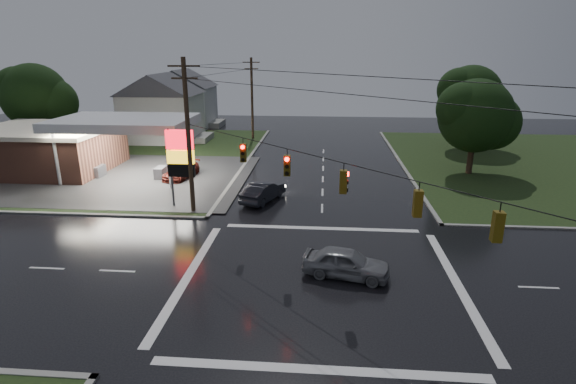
# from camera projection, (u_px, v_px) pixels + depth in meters

# --- Properties ---
(ground) EXTENTS (120.00, 120.00, 0.00)m
(ground) POSITION_uv_depth(u_px,v_px,m) (320.00, 279.00, 23.47)
(ground) COLOR black
(ground) RESTS_ON ground
(grass_nw) EXTENTS (36.00, 36.00, 0.08)m
(grass_nw) POSITION_uv_depth(u_px,v_px,m) (90.00, 156.00, 50.15)
(grass_nw) COLOR #1D3015
(grass_nw) RESTS_ON ground
(grass_ne) EXTENTS (36.00, 36.00, 0.08)m
(grass_ne) POSITION_uv_depth(u_px,v_px,m) (576.00, 166.00, 46.16)
(grass_ne) COLOR #1D3015
(grass_ne) RESTS_ON ground
(gas_station) EXTENTS (26.20, 18.00, 5.60)m
(gas_station) POSITION_uv_depth(u_px,v_px,m) (58.00, 146.00, 43.38)
(gas_station) COLOR #2D2D2D
(gas_station) RESTS_ON ground
(pylon_sign) EXTENTS (2.00, 0.35, 6.00)m
(pylon_sign) POSITION_uv_depth(u_px,v_px,m) (181.00, 155.00, 33.04)
(pylon_sign) COLOR #59595E
(pylon_sign) RESTS_ON ground
(utility_pole_nw) EXTENTS (2.20, 0.32, 11.00)m
(utility_pole_nw) POSITION_uv_depth(u_px,v_px,m) (188.00, 135.00, 31.49)
(utility_pole_nw) COLOR #382619
(utility_pole_nw) RESTS_ON ground
(utility_pole_n) EXTENTS (2.20, 0.32, 10.50)m
(utility_pole_n) POSITION_uv_depth(u_px,v_px,m) (252.00, 97.00, 58.64)
(utility_pole_n) COLOR #382619
(utility_pole_n) RESTS_ON ground
(traffic_signals) EXTENTS (26.87, 26.87, 1.47)m
(traffic_signals) POSITION_uv_depth(u_px,v_px,m) (324.00, 158.00, 21.49)
(traffic_signals) COLOR black
(traffic_signals) RESTS_ON ground
(house_near) EXTENTS (11.05, 8.48, 8.60)m
(house_near) POSITION_uv_depth(u_px,v_px,m) (162.00, 107.00, 57.94)
(house_near) COLOR silver
(house_near) RESTS_ON ground
(house_far) EXTENTS (11.05, 8.48, 8.60)m
(house_far) POSITION_uv_depth(u_px,v_px,m) (183.00, 97.00, 69.42)
(house_far) COLOR silver
(house_far) RESTS_ON ground
(tree_nw_behind) EXTENTS (8.93, 7.60, 10.00)m
(tree_nw_behind) POSITION_uv_depth(u_px,v_px,m) (36.00, 97.00, 52.69)
(tree_nw_behind) COLOR black
(tree_nw_behind) RESTS_ON ground
(tree_ne_near) EXTENTS (7.99, 6.80, 8.98)m
(tree_ne_near) POSITION_uv_depth(u_px,v_px,m) (477.00, 116.00, 41.59)
(tree_ne_near) COLOR black
(tree_ne_near) RESTS_ON ground
(tree_ne_far) EXTENTS (8.46, 7.20, 9.80)m
(tree_ne_far) POSITION_uv_depth(u_px,v_px,m) (471.00, 97.00, 52.57)
(tree_ne_far) COLOR black
(tree_ne_far) RESTS_ON ground
(car_north) EXTENTS (3.27, 5.05, 1.57)m
(car_north) POSITION_uv_depth(u_px,v_px,m) (263.00, 191.00, 35.34)
(car_north) COLOR black
(car_north) RESTS_ON ground
(car_crossing) EXTENTS (4.85, 2.78, 1.55)m
(car_crossing) POSITION_uv_depth(u_px,v_px,m) (346.00, 263.00, 23.53)
(car_crossing) COLOR slate
(car_crossing) RESTS_ON ground
(car_pump) EXTENTS (2.82, 5.01, 1.37)m
(car_pump) POSITION_uv_depth(u_px,v_px,m) (181.00, 171.00, 41.70)
(car_pump) COLOR #5C1C15
(car_pump) RESTS_ON ground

